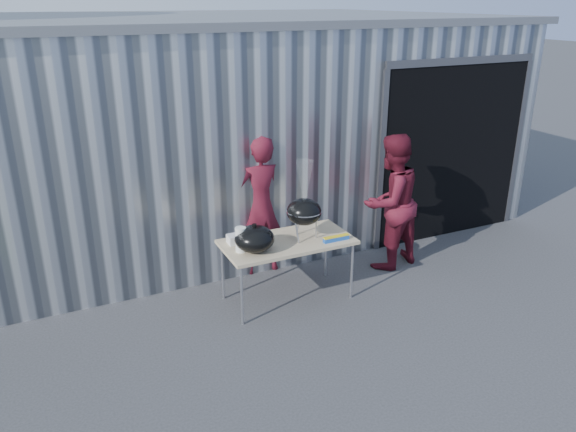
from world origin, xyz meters
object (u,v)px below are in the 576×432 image
person_cook (259,206)px  person_bystander (390,202)px  folding_table (287,244)px  kettle_grill (304,204)px

person_cook → person_bystander: bearing=159.1°
folding_table → person_bystander: 1.62m
folding_table → kettle_grill: (0.20, -0.03, 0.47)m
person_cook → kettle_grill: bearing=101.9°
person_bystander → person_cook: bearing=-31.9°
folding_table → person_bystander: bearing=9.1°
kettle_grill → person_bystander: (1.40, 0.28, -0.29)m
folding_table → person_bystander: (1.59, 0.25, 0.18)m
kettle_grill → person_cook: person_cook is taller
kettle_grill → person_cook: (-0.20, 0.85, -0.27)m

